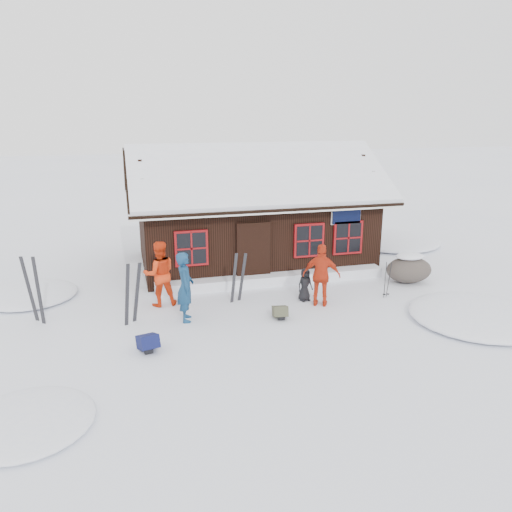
# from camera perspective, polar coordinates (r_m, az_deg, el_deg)

# --- Properties ---
(ground) EXTENTS (120.00, 120.00, 0.00)m
(ground) POSITION_cam_1_polar(r_m,az_deg,el_deg) (14.00, -1.31, -6.67)
(ground) COLOR white
(ground) RESTS_ON ground
(mountain_hut) EXTENTS (8.90, 6.09, 4.42)m
(mountain_hut) POSITION_cam_1_polar(r_m,az_deg,el_deg) (18.51, -0.50, 4.09)
(mountain_hut) COLOR black
(mountain_hut) RESTS_ON ground
(snow_drift) EXTENTS (7.60, 0.60, 0.35)m
(snow_drift) POSITION_cam_1_polar(r_m,az_deg,el_deg) (16.34, 1.92, -2.64)
(snow_drift) COLOR white
(snow_drift) RESTS_ON ground
(snow_mounds) EXTENTS (20.60, 13.20, 0.48)m
(snow_mounds) POSITION_cam_1_polar(r_m,az_deg,el_deg) (16.09, 2.84, -3.60)
(snow_mounds) COLOR white
(snow_mounds) RESTS_ON ground
(skier_teal) EXTENTS (0.52, 0.74, 1.91)m
(skier_teal) POSITION_cam_1_polar(r_m,az_deg,el_deg) (13.41, -8.09, -3.51)
(skier_teal) COLOR navy
(skier_teal) RESTS_ON ground
(skier_orange_left) EXTENTS (0.99, 0.80, 1.92)m
(skier_orange_left) POSITION_cam_1_polar(r_m,az_deg,el_deg) (14.59, -10.97, -2.00)
(skier_orange_left) COLOR red
(skier_orange_left) RESTS_ON ground
(skier_orange_right) EXTENTS (1.17, 0.88, 1.84)m
(skier_orange_right) POSITION_cam_1_polar(r_m,az_deg,el_deg) (14.43, 7.50, -2.20)
(skier_orange_right) COLOR red
(skier_orange_right) RESTS_ON ground
(skier_crouched) EXTENTS (0.55, 0.43, 1.01)m
(skier_crouched) POSITION_cam_1_polar(r_m,az_deg,el_deg) (14.89, 5.62, -3.26)
(skier_crouched) COLOR black
(skier_crouched) RESTS_ON ground
(boulder) EXTENTS (1.53, 1.15, 0.89)m
(boulder) POSITION_cam_1_polar(r_m,az_deg,el_deg) (17.21, 17.07, -1.42)
(boulder) COLOR #534943
(boulder) RESTS_ON ground
(ski_pair_left) EXTENTS (0.55, 0.27, 1.69)m
(ski_pair_left) POSITION_cam_1_polar(r_m,az_deg,el_deg) (13.60, -13.97, -4.26)
(ski_pair_left) COLOR black
(ski_pair_left) RESTS_ON ground
(ski_pair_mid) EXTENTS (0.51, 0.38, 1.86)m
(ski_pair_mid) POSITION_cam_1_polar(r_m,az_deg,el_deg) (14.46, -24.04, -3.62)
(ski_pair_mid) COLOR black
(ski_pair_mid) RESTS_ON ground
(ski_pair_right) EXTENTS (0.53, 0.14, 1.53)m
(ski_pair_right) POSITION_cam_1_polar(r_m,az_deg,el_deg) (14.71, -2.05, -2.55)
(ski_pair_right) COLOR black
(ski_pair_right) RESTS_ON ground
(ski_poles) EXTENTS (0.21, 0.10, 1.15)m
(ski_poles) POSITION_cam_1_polar(r_m,az_deg,el_deg) (15.61, 14.75, -2.68)
(ski_poles) COLOR black
(ski_poles) RESTS_ON ground
(backpack_blue) EXTENTS (0.55, 0.66, 0.31)m
(backpack_blue) POSITION_cam_1_polar(r_m,az_deg,el_deg) (12.18, -12.23, -9.86)
(backpack_blue) COLOR #0F1441
(backpack_blue) RESTS_ON ground
(backpack_olive) EXTENTS (0.46, 0.57, 0.28)m
(backpack_olive) POSITION_cam_1_polar(r_m,az_deg,el_deg) (13.69, 2.76, -6.59)
(backpack_olive) COLOR #424330
(backpack_olive) RESTS_ON ground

